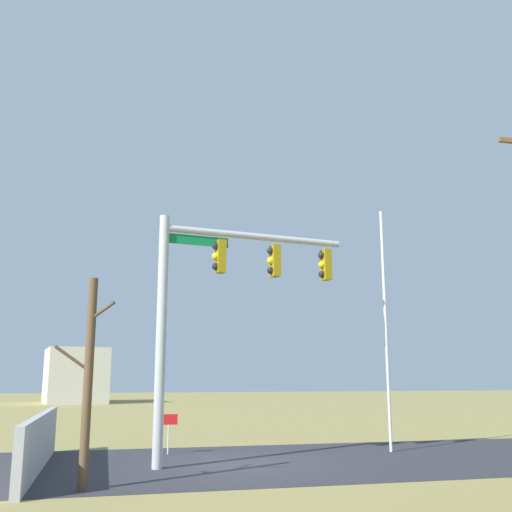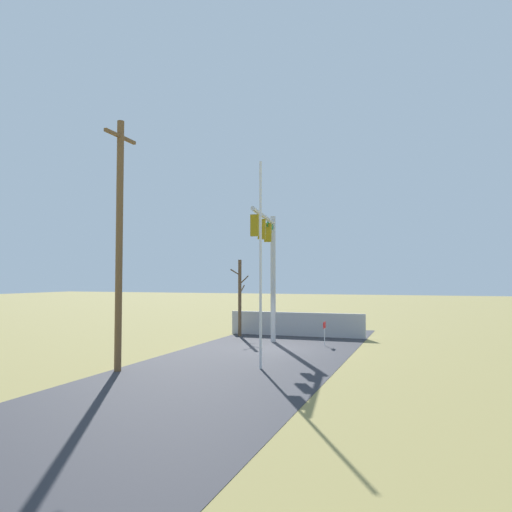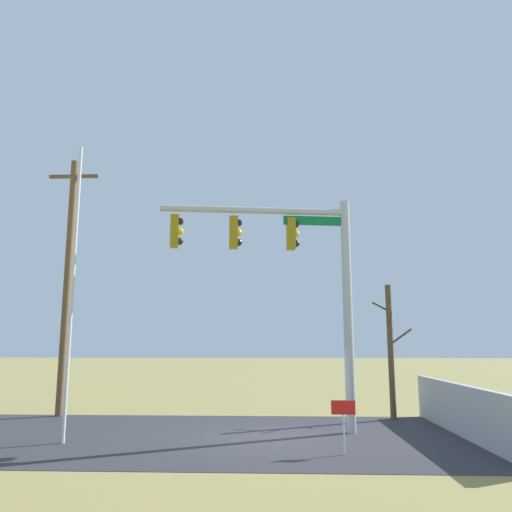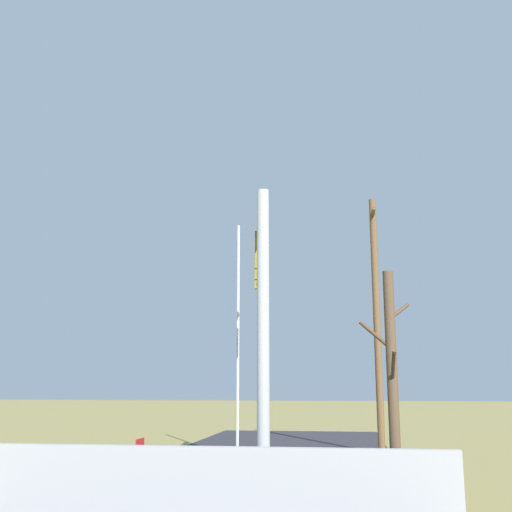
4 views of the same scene
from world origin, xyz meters
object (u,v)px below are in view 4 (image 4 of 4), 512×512
(flagpole, at_px, (238,338))
(bare_tree, at_px, (393,390))
(open_sign, at_px, (140,453))
(signal_mast, at_px, (262,288))
(utility_pole, at_px, (377,317))

(flagpole, bearing_deg, bare_tree, 25.53)
(bare_tree, distance_m, open_sign, 6.21)
(signal_mast, xyz_separation_m, flagpole, (-6.02, -1.63, -0.80))
(flagpole, xyz_separation_m, utility_pole, (-2.22, 4.87, 0.88))
(open_sign, bearing_deg, flagpole, 171.35)
(signal_mast, relative_size, flagpole, 0.85)
(flagpole, height_order, bare_tree, flagpole)
(flagpole, distance_m, open_sign, 7.77)
(signal_mast, xyz_separation_m, bare_tree, (3.39, 2.86, -2.47))
(flagpole, bearing_deg, utility_pole, 114.56)
(flagpole, bearing_deg, signal_mast, 15.13)
(flagpole, xyz_separation_m, open_sign, (7.04, -1.07, -3.10))
(utility_pole, distance_m, bare_tree, 11.91)
(utility_pole, xyz_separation_m, bare_tree, (11.63, -0.37, -2.55))
(signal_mast, height_order, bare_tree, signal_mast)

